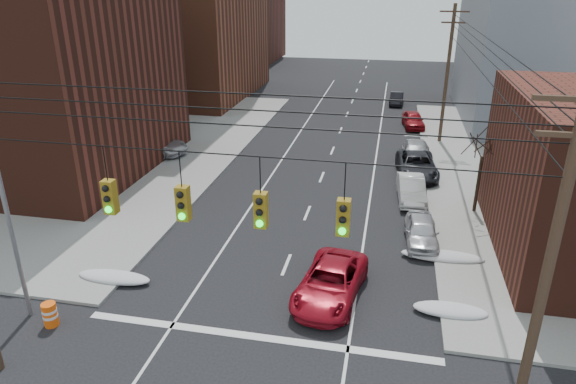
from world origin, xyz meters
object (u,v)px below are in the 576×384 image
at_px(lot_car_a, 123,143).
at_px(lot_car_c, 87,162).
at_px(parked_car_d, 416,153).
at_px(parked_car_b, 411,189).
at_px(parked_car_c, 417,165).
at_px(lot_car_d, 124,142).
at_px(parked_car_a, 421,231).
at_px(red_pickup, 330,282).
at_px(parked_car_e, 413,120).
at_px(parked_car_f, 396,99).
at_px(lot_car_b, 157,144).
at_px(construction_barrel, 50,314).

xyz_separation_m(lot_car_a, lot_car_c, (-0.45, -4.36, -0.06)).
xyz_separation_m(parked_car_d, lot_car_a, (-22.29, -2.50, 0.13)).
xyz_separation_m(parked_car_b, lot_car_a, (-21.85, 4.63, 0.15)).
distance_m(parked_car_c, lot_car_d, 22.43).
height_order(parked_car_a, lot_car_d, lot_car_d).
xyz_separation_m(red_pickup, lot_car_d, (-18.43, 16.44, 0.12)).
bearing_deg(red_pickup, parked_car_e, 89.82).
distance_m(parked_car_b, parked_car_f, 26.26).
xyz_separation_m(parked_car_b, parked_car_e, (0.44, 17.08, 0.00)).
relative_size(red_pickup, lot_car_d, 1.28).
bearing_deg(parked_car_b, parked_car_f, 88.42).
distance_m(parked_car_e, lot_car_a, 25.53).
height_order(parked_car_a, lot_car_c, lot_car_c).
height_order(parked_car_a, lot_car_b, lot_car_b).
distance_m(parked_car_e, lot_car_c, 28.28).
distance_m(red_pickup, lot_car_b, 22.73).
distance_m(parked_car_a, lot_car_c, 23.51).
distance_m(parked_car_b, parked_car_c, 4.37).
relative_size(parked_car_b, parked_car_f, 1.14).
bearing_deg(parked_car_b, parked_car_a, -89.73).
bearing_deg(lot_car_a, lot_car_b, -106.00).
relative_size(red_pickup, construction_barrel, 5.28).
xyz_separation_m(lot_car_a, construction_barrel, (7.68, -20.29, -0.36)).
distance_m(red_pickup, parked_car_a, 7.04).
distance_m(parked_car_a, parked_car_c, 10.02).
bearing_deg(construction_barrel, parked_car_b, 47.84).
distance_m(parked_car_b, parked_car_e, 17.09).
distance_m(lot_car_b, construction_barrel, 21.27).
bearing_deg(lot_car_c, lot_car_d, -3.03).
xyz_separation_m(parked_car_b, lot_car_d, (-21.99, 4.97, 0.13)).
bearing_deg(parked_car_d, lot_car_c, -163.23).
bearing_deg(parked_car_a, lot_car_a, 153.08).
distance_m(red_pickup, parked_car_c, 16.31).
xyz_separation_m(parked_car_a, parked_car_e, (0.00, 22.75, 0.04)).
distance_m(parked_car_c, construction_barrel, 24.77).
distance_m(parked_car_e, lot_car_d, 25.49).
height_order(parked_car_e, lot_car_b, lot_car_b).
distance_m(red_pickup, lot_car_c, 22.12).
distance_m(parked_car_b, lot_car_a, 22.34).
bearing_deg(construction_barrel, lot_car_a, 110.73).
bearing_deg(parked_car_e, parked_car_f, 92.51).
height_order(lot_car_b, construction_barrel, lot_car_b).
distance_m(red_pickup, parked_car_b, 12.01).
relative_size(parked_car_d, lot_car_a, 1.16).
bearing_deg(parked_car_b, lot_car_c, 175.19).
height_order(parked_car_f, lot_car_d, lot_car_d).
bearing_deg(red_pickup, lot_car_a, 146.44).
distance_m(parked_car_f, lot_car_b, 27.88).
distance_m(parked_car_c, parked_car_d, 2.78).
bearing_deg(parked_car_d, lot_car_b, -173.83).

